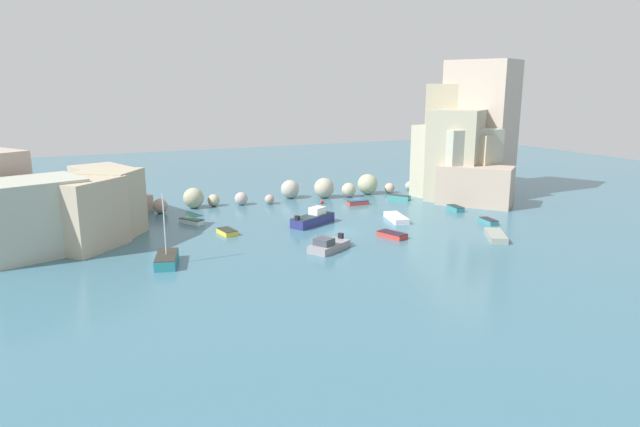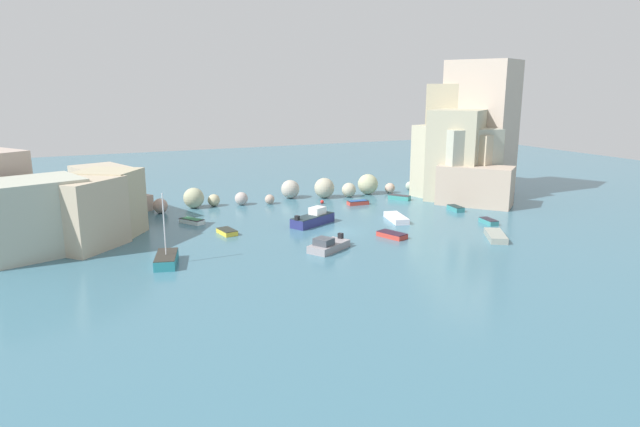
# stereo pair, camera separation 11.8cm
# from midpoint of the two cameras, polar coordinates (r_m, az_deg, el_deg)

# --- Properties ---
(cove_water) EXTENTS (160.00, 160.00, 0.00)m
(cove_water) POSITION_cam_midpoint_polar(r_m,az_deg,el_deg) (56.72, 1.67, -1.84)
(cove_water) COLOR #3E6D80
(cove_water) RESTS_ON ground
(cliff_headland_left) EXTENTS (22.50, 22.62, 8.59)m
(cliff_headland_left) POSITION_cam_midpoint_polar(r_m,az_deg,el_deg) (59.53, -26.79, 0.69)
(cliff_headland_left) COLOR #AAB487
(cliff_headland_left) RESTS_ON ground
(cliff_headland_right) EXTENTS (15.31, 21.94, 17.95)m
(cliff_headland_right) POSITION_cam_midpoint_polar(r_m,az_deg,el_deg) (78.00, 14.50, 6.58)
(cliff_headland_right) COLOR #ACA29E
(cliff_headland_right) RESTS_ON ground
(rock_breakwater) EXTENTS (36.33, 4.69, 2.77)m
(rock_breakwater) POSITION_cam_midpoint_polar(r_m,az_deg,el_deg) (72.33, -2.20, 2.37)
(rock_breakwater) COLOR tan
(rock_breakwater) RESTS_ON ground
(channel_buoy) EXTENTS (0.45, 0.45, 0.45)m
(channel_buoy) POSITION_cam_midpoint_polar(r_m,az_deg,el_deg) (69.92, 0.15, 1.21)
(channel_buoy) COLOR red
(channel_buoy) RESTS_ON cove_water
(moored_boat_0) EXTENTS (2.49, 3.02, 0.53)m
(moored_boat_0) POSITION_cam_midpoint_polar(r_m,az_deg,el_deg) (61.42, -13.17, -0.75)
(moored_boat_0) COLOR white
(moored_boat_0) RESTS_ON cove_water
(moored_boat_1) EXTENTS (2.47, 2.87, 0.61)m
(moored_boat_1) POSITION_cam_midpoint_polar(r_m,az_deg,el_deg) (73.11, 8.14, 1.67)
(moored_boat_1) COLOR teal
(moored_boat_1) RESTS_ON cove_water
(moored_boat_2) EXTENTS (1.32, 2.39, 0.59)m
(moored_boat_2) POSITION_cam_midpoint_polar(r_m,az_deg,el_deg) (67.81, 13.78, 0.52)
(moored_boat_2) COLOR teal
(moored_boat_2) RESTS_ON cove_water
(moored_boat_3) EXTENTS (1.68, 2.64, 0.50)m
(moored_boat_3) POSITION_cam_midpoint_polar(r_m,az_deg,el_deg) (56.28, -9.64, -1.87)
(moored_boat_3) COLOR yellow
(moored_boat_3) RESTS_ON cove_water
(moored_boat_4) EXTENTS (2.65, 4.32, 6.07)m
(moored_boat_4) POSITION_cam_midpoint_polar(r_m,az_deg,el_deg) (47.88, -15.64, -4.58)
(moored_boat_4) COLOR teal
(moored_boat_4) RESTS_ON cove_water
(moored_boat_5) EXTENTS (5.63, 4.06, 1.80)m
(moored_boat_5) POSITION_cam_midpoint_polar(r_m,az_deg,el_deg) (59.26, -0.76, -0.54)
(moored_boat_5) COLOR navy
(moored_boat_5) RESTS_ON cove_water
(moored_boat_6) EXTENTS (4.57, 3.77, 1.30)m
(moored_boat_6) POSITION_cam_midpoint_polar(r_m,az_deg,el_deg) (50.04, 0.79, -3.32)
(moored_boat_6) COLOR gray
(moored_boat_6) RESTS_ON cove_water
(moored_boat_7) EXTENTS (2.26, 3.20, 0.52)m
(moored_boat_7) POSITION_cam_midpoint_polar(r_m,az_deg,el_deg) (54.78, 7.40, -2.20)
(moored_boat_7) COLOR #C03930
(moored_boat_7) RESTS_ON cove_water
(moored_boat_8) EXTENTS (2.69, 1.27, 0.53)m
(moored_boat_8) POSITION_cam_midpoint_polar(r_m,az_deg,el_deg) (69.48, 3.87, 1.15)
(moored_boat_8) COLOR #C44034
(moored_boat_8) RESTS_ON cove_water
(moored_boat_9) EXTENTS (3.58, 4.46, 0.60)m
(moored_boat_9) POSITION_cam_midpoint_polar(r_m,az_deg,el_deg) (56.46, 17.65, -2.21)
(moored_boat_9) COLOR gray
(moored_boat_9) RESTS_ON cove_water
(moored_boat_10) EXTENTS (1.33, 2.46, 0.53)m
(moored_boat_10) POSITION_cam_midpoint_polar(r_m,az_deg,el_deg) (62.43, 16.97, -0.77)
(moored_boat_10) COLOR teal
(moored_boat_10) RESTS_ON cove_water
(moored_boat_11) EXTENTS (2.55, 4.60, 0.62)m
(moored_boat_11) POSITION_cam_midpoint_polar(r_m,az_deg,el_deg) (61.60, 7.83, -0.46)
(moored_boat_11) COLOR silver
(moored_boat_11) RESTS_ON cove_water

